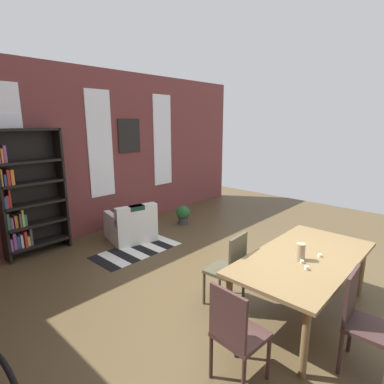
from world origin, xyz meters
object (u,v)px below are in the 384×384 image
dining_chair_near_left (362,319)px  dining_chair_far_left (229,267)px  bookshelf_tall (28,196)px  dining_table (304,262)px  armchair_white (131,226)px  potted_plant_by_shelf (183,214)px  dining_chair_head_left (235,332)px  vase_on_table (300,252)px

dining_chair_near_left → dining_chair_far_left: bearing=89.7°
dining_chair_far_left → bookshelf_tall: size_ratio=0.44×
dining_chair_near_left → dining_table: bearing=58.3°
dining_table → dining_chair_near_left: (-0.46, -0.74, -0.16)m
armchair_white → potted_plant_by_shelf: 1.35m
dining_chair_head_left → dining_chair_far_left: same height
dining_table → potted_plant_by_shelf: (1.40, 3.34, -0.43)m
dining_chair_head_left → dining_chair_near_left: (0.92, -0.74, 0.00)m
dining_chair_near_left → bookshelf_tall: bookshelf_tall is taller
dining_chair_head_left → armchair_white: 3.72m
dining_chair_far_left → armchair_white: 2.75m
dining_chair_far_left → potted_plant_by_shelf: size_ratio=2.22×
dining_chair_head_left → armchair_white: size_ratio=0.99×
dining_table → bookshelf_tall: bookshelf_tall is taller
dining_chair_head_left → armchair_white: dining_chair_head_left is taller
armchair_white → dining_chair_far_left: bearing=-100.5°
dining_chair_far_left → dining_chair_near_left: size_ratio=1.00×
vase_on_table → armchair_white: size_ratio=0.20×
dining_table → potted_plant_by_shelf: 3.64m
dining_chair_head_left → dining_chair_far_left: size_ratio=1.00×
dining_chair_far_left → armchair_white: dining_chair_far_left is taller
dining_chair_far_left → armchair_white: (0.50, 2.70, -0.23)m
vase_on_table → bookshelf_tall: bearing=108.2°
dining_table → vase_on_table: size_ratio=10.26×
vase_on_table → dining_chair_near_left: dining_chair_near_left is taller
dining_chair_far_left → dining_chair_near_left: same height
dining_chair_head_left → dining_chair_near_left: size_ratio=1.00×
vase_on_table → potted_plant_by_shelf: size_ratio=0.46×
dining_table → potted_plant_by_shelf: bearing=67.3°
dining_chair_near_left → armchair_white: dining_chair_near_left is taller
dining_chair_far_left → potted_plant_by_shelf: dining_chair_far_left is taller
vase_on_table → dining_chair_far_left: (-0.31, 0.74, -0.33)m
bookshelf_tall → armchair_white: size_ratio=2.24×
vase_on_table → potted_plant_by_shelf: bearing=65.3°
vase_on_table → dining_chair_head_left: (-1.24, 0.01, -0.33)m
dining_chair_near_left → bookshelf_tall: size_ratio=0.44×
dining_chair_near_left → potted_plant_by_shelf: 4.49m
bookshelf_tall → dining_chair_far_left: bearing=-72.8°
dining_chair_near_left → bookshelf_tall: (-1.04, 4.88, 0.53)m
dining_chair_near_left → armchair_white: size_ratio=0.99×
armchair_white → dining_chair_near_left: bearing=-96.9°
dining_chair_head_left → vase_on_table: bearing=-0.2°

